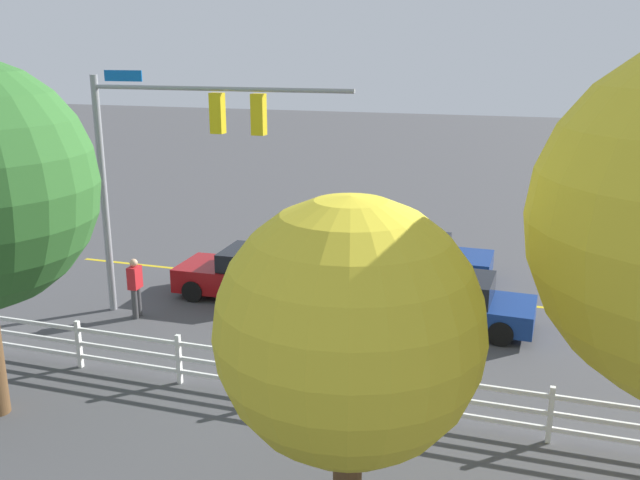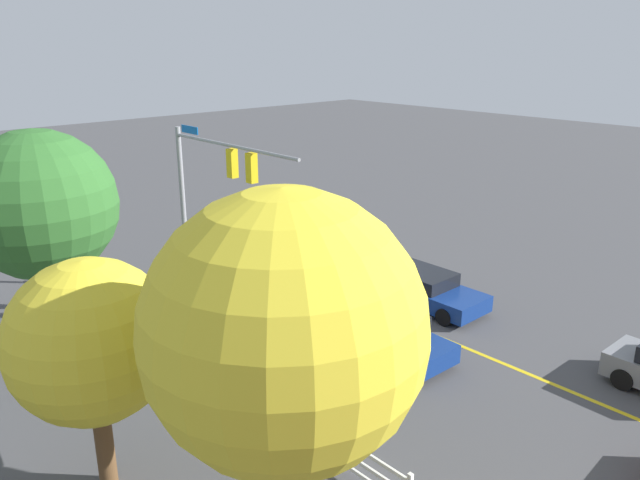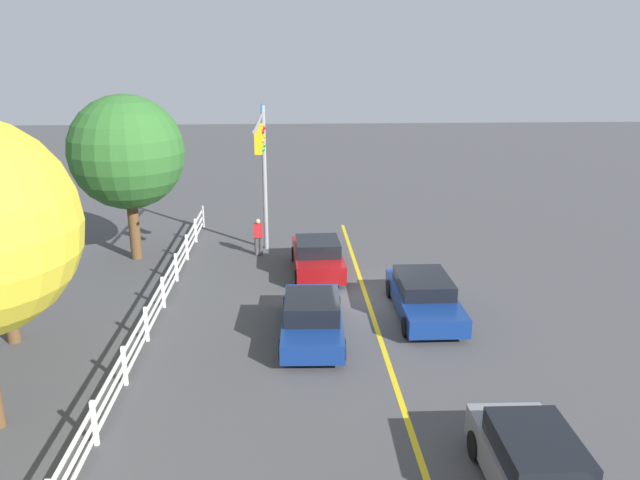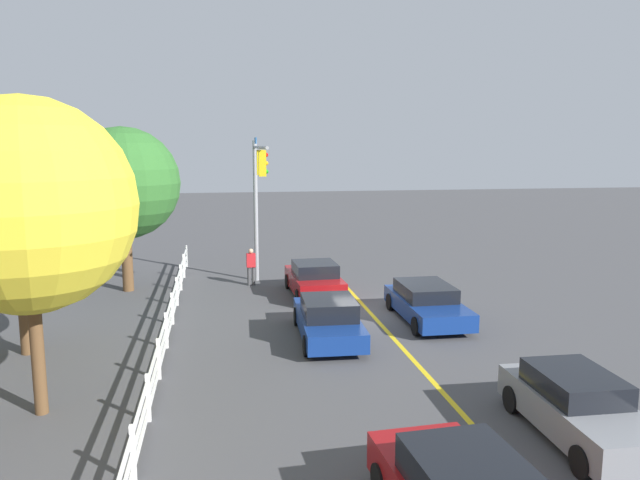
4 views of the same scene
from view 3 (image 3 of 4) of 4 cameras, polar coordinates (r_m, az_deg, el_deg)
name	(u,v)px [view 3 (image 3 of 4)]	position (r m, az deg, el deg)	size (l,w,h in m)	color
ground_plane	(367,299)	(21.93, 4.55, -5.68)	(120.00, 120.00, 0.00)	#444447
lane_center_stripe	(384,350)	(18.35, 6.20, -10.52)	(28.00, 0.16, 0.01)	gold
signal_assembly	(262,155)	(24.47, -5.63, 8.14)	(7.15, 0.38, 6.65)	gray
car_0	(424,296)	(20.71, 10.00, -5.34)	(4.78, 2.06, 1.32)	navy
car_1	(317,256)	(24.22, -0.25, -1.60)	(4.35, 2.12, 1.46)	maroon
car_2	(538,474)	(13.17, 20.31, -20.42)	(4.36, 1.87, 1.44)	slate
car_3	(312,317)	(18.80, -0.77, -7.45)	(4.80, 2.09, 1.41)	navy
pedestrian	(258,235)	(26.41, -5.99, 0.44)	(0.28, 0.41, 1.69)	#3F3F42
white_rail_fence	(146,323)	(19.30, -16.44, -7.74)	(26.10, 0.10, 1.15)	white
tree_3	(127,153)	(26.30, -18.17, 8.03)	(4.80, 4.80, 7.11)	brown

